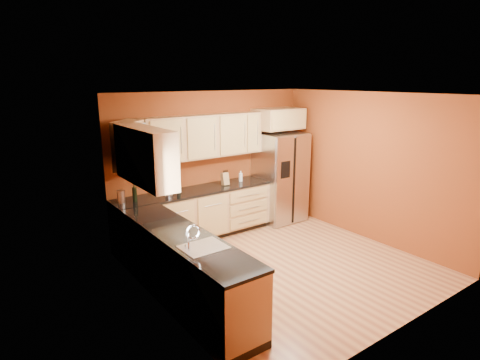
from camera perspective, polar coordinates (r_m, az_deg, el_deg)
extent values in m
plane|color=#9F5E3D|center=(6.38, 6.01, -12.00)|extent=(4.00, 4.00, 0.00)
plane|color=silver|center=(5.73, 6.70, 12.01)|extent=(4.00, 4.00, 0.00)
cube|color=brown|center=(7.48, -3.98, 2.55)|extent=(4.00, 0.04, 2.60)
cube|color=brown|center=(4.71, 22.94, -5.70)|extent=(4.00, 0.04, 2.60)
cube|color=brown|center=(4.86, -11.49, -4.22)|extent=(0.04, 4.00, 2.60)
cube|color=brown|center=(7.39, 17.94, 1.73)|extent=(0.04, 4.00, 2.60)
cube|color=tan|center=(7.19, -6.32, -5.11)|extent=(2.90, 0.60, 0.88)
cube|color=tan|center=(5.31, -8.01, -12.48)|extent=(0.60, 2.80, 0.88)
cube|color=black|center=(7.05, -6.38, -1.60)|extent=(2.90, 0.62, 0.04)
cube|color=black|center=(5.12, -8.09, -7.85)|extent=(0.62, 2.80, 0.04)
cube|color=tan|center=(7.12, -5.06, 6.22)|extent=(2.30, 0.33, 0.75)
cube|color=tan|center=(5.44, -13.39, 3.37)|extent=(0.33, 1.35, 0.75)
cube|color=tan|center=(6.37, -15.34, 4.80)|extent=(0.67, 0.67, 0.75)
cube|color=tan|center=(7.93, 5.49, 8.67)|extent=(0.92, 0.60, 0.40)
cube|color=#B6B6BB|center=(8.07, 5.65, 0.40)|extent=(0.90, 0.75, 1.78)
cube|color=white|center=(4.36, -8.66, -2.79)|extent=(0.03, 0.90, 1.00)
cylinder|color=#B6B6BB|center=(6.76, -10.10, -1.36)|extent=(0.13, 0.13, 0.20)
cylinder|color=#B6B6BB|center=(6.55, -16.56, -2.27)|extent=(0.16, 0.16, 0.20)
cube|color=#A68351|center=(7.32, -2.15, 0.17)|extent=(0.12, 0.11, 0.23)
cylinder|color=white|center=(7.57, 0.10, 0.55)|extent=(0.07, 0.07, 0.20)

